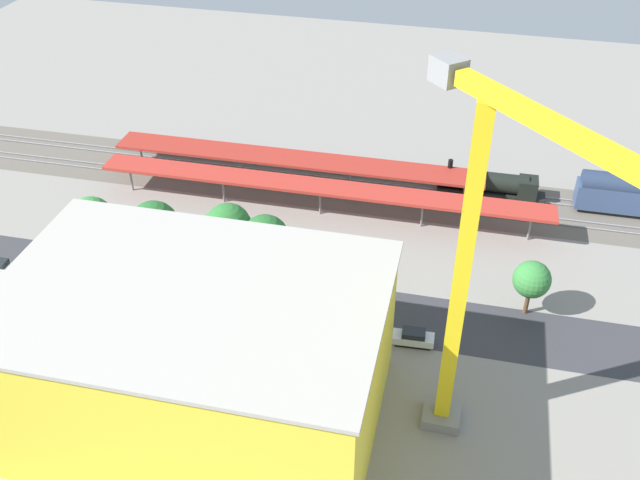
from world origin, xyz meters
The scene contains 25 objects.
ground_plane centered at (0.00, 0.00, 0.00)m, with size 190.86×190.86×0.00m, color gray.
rail_bed centered at (0.00, -21.99, 0.00)m, with size 119.29×13.31×0.01m, color #665E54.
street_asphalt centered at (0.00, 5.00, 0.00)m, with size 119.29×9.00×0.01m, color #38383D.
track_rails centered at (0.00, -21.99, 0.18)m, with size 119.27×8.91×0.12m.
platform_canopy_near centered at (-2.14, -14.26, 4.30)m, with size 62.61×5.17×4.56m.
platform_canopy_far centered at (3.46, -21.98, 3.73)m, with size 54.96×5.92×3.95m.
locomotive centered at (-24.93, -24.64, 1.84)m, with size 15.31×3.10×5.16m.
parked_car_0 centered at (-18.26, 8.58, 0.79)m, with size 4.62×2.09×1.79m.
parked_car_1 centered at (-9.54, 7.94, 0.68)m, with size 4.16×1.85×1.51m.
parked_car_2 centered at (-1.02, 8.49, 0.73)m, with size 4.80×1.86×1.65m.
parked_car_3 centered at (6.84, 8.78, 0.78)m, with size 4.43×1.89×1.79m.
parked_car_4 centered at (15.88, 8.24, 0.76)m, with size 4.68×2.04×1.73m.
parked_car_5 centered at (24.30, 8.11, 0.81)m, with size 4.18×2.03×1.82m.
construction_building centered at (0.43, 23.14, 7.41)m, with size 33.84×22.82×14.81m, color yellow.
construction_roof_slab centered at (0.43, 23.14, 15.01)m, with size 34.44×23.42×0.40m, color #B7B2A8.
tower_crane centered at (-23.20, 19.37, 20.13)m, with size 16.34×16.96×35.18m.
box_truck_0 centered at (5.03, 6.21, 1.56)m, with size 9.41×2.94×3.13m.
box_truck_1 centered at (3.02, 5.32, 1.70)m, with size 9.16×2.76×3.49m.
street_tree_0 centered at (1.26, -0.28, 4.72)m, with size 5.92×5.92×7.69m.
street_tree_1 centered at (7.18, 0.03, 4.86)m, with size 5.35×5.35×7.55m.
street_tree_2 centered at (6.05, -0.61, 5.50)m, with size 5.76×5.76×8.40m.
street_tree_3 centered at (-30.14, 0.33, 4.82)m, with size 4.29×4.29×7.00m.
street_tree_4 centered at (23.68, 0.98, 4.92)m, with size 5.46×5.46×7.68m.
street_tree_5 centered at (15.42, 0.59, 4.82)m, with size 6.33×6.33×8.00m.
traffic_light centered at (18.81, 0.39, 4.03)m, with size 0.50×0.36×6.00m.
Camera 1 is at (-22.14, 66.71, 54.54)m, focal length 40.12 mm.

